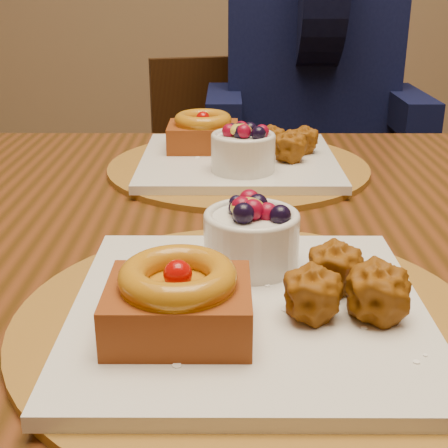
{
  "coord_description": "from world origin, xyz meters",
  "views": [
    {
      "loc": [
        -0.1,
        -0.79,
        1.02
      ],
      "look_at": [
        -0.1,
        -0.3,
        0.82
      ],
      "focal_mm": 50.0,
      "sensor_mm": 36.0,
      "label": 1
    }
  ],
  "objects_px": {
    "place_setting_near": "(245,297)",
    "diner": "(312,49)",
    "place_setting_far": "(237,155)",
    "chair_far": "(232,198)",
    "dining_table": "(241,285)"
  },
  "relations": [
    {
      "from": "place_setting_near",
      "to": "diner",
      "type": "relative_size",
      "value": 0.47
    },
    {
      "from": "place_setting_near",
      "to": "chair_far",
      "type": "relative_size",
      "value": 0.46
    },
    {
      "from": "dining_table",
      "to": "diner",
      "type": "relative_size",
      "value": 1.99
    },
    {
      "from": "place_setting_near",
      "to": "diner",
      "type": "bearing_deg",
      "value": 80.18
    },
    {
      "from": "place_setting_far",
      "to": "chair_far",
      "type": "bearing_deg",
      "value": 89.82
    },
    {
      "from": "dining_table",
      "to": "place_setting_far",
      "type": "bearing_deg",
      "value": 90.65
    },
    {
      "from": "dining_table",
      "to": "place_setting_near",
      "type": "height_order",
      "value": "place_setting_near"
    },
    {
      "from": "place_setting_far",
      "to": "diner",
      "type": "distance_m",
      "value": 0.69
    },
    {
      "from": "place_setting_far",
      "to": "place_setting_near",
      "type": "bearing_deg",
      "value": -90.0
    },
    {
      "from": "diner",
      "to": "place_setting_near",
      "type": "bearing_deg",
      "value": -104.23
    },
    {
      "from": "chair_far",
      "to": "diner",
      "type": "relative_size",
      "value": 1.02
    },
    {
      "from": "chair_far",
      "to": "place_setting_near",
      "type": "bearing_deg",
      "value": -104.77
    },
    {
      "from": "dining_table",
      "to": "chair_far",
      "type": "xyz_separation_m",
      "value": [
        -0.0,
        0.96,
        -0.22
      ]
    },
    {
      "from": "dining_table",
      "to": "place_setting_near",
      "type": "bearing_deg",
      "value": -90.64
    },
    {
      "from": "place_setting_near",
      "to": "diner",
      "type": "xyz_separation_m",
      "value": [
        0.19,
        1.09,
        0.08
      ]
    }
  ]
}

